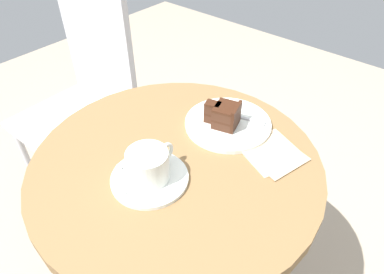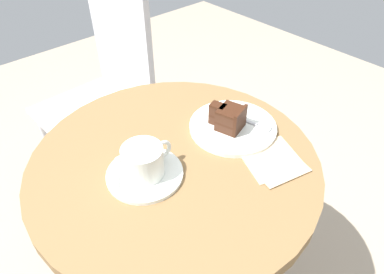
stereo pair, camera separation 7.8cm
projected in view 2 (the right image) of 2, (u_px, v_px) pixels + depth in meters
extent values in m
cylinder|color=brown|center=(175.00, 163.00, 0.80)|extent=(0.67, 0.67, 0.03)
cylinder|color=#B7B7BC|center=(178.00, 244.00, 1.02)|extent=(0.07, 0.07, 0.64)
cylinder|color=silver|center=(145.00, 173.00, 0.74)|extent=(0.17, 0.17, 0.01)
cylinder|color=silver|center=(142.00, 161.00, 0.72)|extent=(0.09, 0.09, 0.07)
cylinder|color=beige|center=(141.00, 149.00, 0.69)|extent=(0.08, 0.08, 0.00)
torus|color=silver|center=(162.00, 150.00, 0.74)|extent=(0.05, 0.01, 0.05)
cube|color=#B7B7BC|center=(118.00, 174.00, 0.73)|extent=(0.05, 0.07, 0.00)
ellipsoid|color=#B7B7BC|center=(119.00, 159.00, 0.77)|extent=(0.02, 0.02, 0.00)
cylinder|color=silver|center=(233.00, 127.00, 0.86)|extent=(0.22, 0.22, 0.01)
cube|color=#422619|center=(230.00, 124.00, 0.84)|extent=(0.07, 0.07, 0.02)
cube|color=#422619|center=(217.00, 119.00, 0.86)|extent=(0.04, 0.04, 0.02)
cube|color=#381C0F|center=(230.00, 120.00, 0.83)|extent=(0.07, 0.07, 0.01)
cube|color=#381C0F|center=(218.00, 115.00, 0.85)|extent=(0.04, 0.04, 0.01)
cube|color=#422619|center=(231.00, 115.00, 0.82)|extent=(0.07, 0.07, 0.02)
cube|color=#422619|center=(218.00, 110.00, 0.84)|extent=(0.04, 0.04, 0.02)
cube|color=#381C0F|center=(231.00, 110.00, 0.82)|extent=(0.07, 0.07, 0.01)
cube|color=#381C0F|center=(218.00, 106.00, 0.83)|extent=(0.04, 0.04, 0.01)
cube|color=#381C0F|center=(240.00, 121.00, 0.82)|extent=(0.06, 0.02, 0.06)
cube|color=#B7B7BC|center=(238.00, 118.00, 0.87)|extent=(0.04, 0.11, 0.00)
cube|color=#B7B7BC|center=(264.00, 127.00, 0.85)|extent=(0.03, 0.04, 0.00)
cube|color=tan|center=(271.00, 159.00, 0.78)|extent=(0.16, 0.16, 0.00)
cube|color=tan|center=(275.00, 163.00, 0.77)|extent=(0.14, 0.14, 0.00)
cylinder|color=#BCBCC1|center=(51.00, 152.00, 1.51)|extent=(0.02, 0.02, 0.43)
cylinder|color=#BCBCC1|center=(89.00, 193.00, 1.33)|extent=(0.02, 0.02, 0.43)
cylinder|color=#BCBCC1|center=(113.00, 121.00, 1.68)|extent=(0.02, 0.02, 0.43)
cylinder|color=#BCBCC1|center=(154.00, 154.00, 1.50)|extent=(0.02, 0.02, 0.43)
cube|color=#BCBCC1|center=(93.00, 112.00, 1.36)|extent=(0.39, 0.39, 0.02)
cube|color=#BCBCC1|center=(121.00, 42.00, 1.30)|extent=(0.03, 0.36, 0.46)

